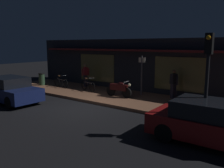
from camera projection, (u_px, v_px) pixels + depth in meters
name	position (u px, v px, depth m)	size (l,w,h in m)	color
ground_plane	(82.00, 108.00, 12.11)	(60.00, 60.00, 0.00)	black
sidewalk_slab	(116.00, 97.00, 14.47)	(18.00, 4.00, 0.15)	brown
storefront_building	(144.00, 65.00, 16.86)	(18.00, 3.30, 3.60)	black
motorcycle	(119.00, 89.00, 13.98)	(1.70, 0.55, 0.97)	black
bicycle_parked	(88.00, 85.00, 15.84)	(1.61, 0.56, 0.91)	black
bicycle_extra	(61.00, 82.00, 17.16)	(1.65, 0.42, 0.91)	black
person_photographer	(85.00, 75.00, 17.42)	(0.43, 0.60, 1.67)	#28232D
person_bystander	(174.00, 83.00, 13.56)	(0.60, 0.43, 1.67)	#28232D
sign_post	(142.00, 73.00, 14.40)	(0.44, 0.09, 2.40)	#47474C
trash_bin	(42.00, 79.00, 18.09)	(0.48, 0.48, 0.93)	#2D4C33
traffic_light_pole	(208.00, 67.00, 7.91)	(0.24, 0.33, 3.60)	black
parked_car_near	(9.00, 90.00, 13.34)	(4.16, 1.89, 1.42)	black
parked_car_far	(212.00, 123.00, 7.66)	(4.12, 1.81, 1.42)	black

